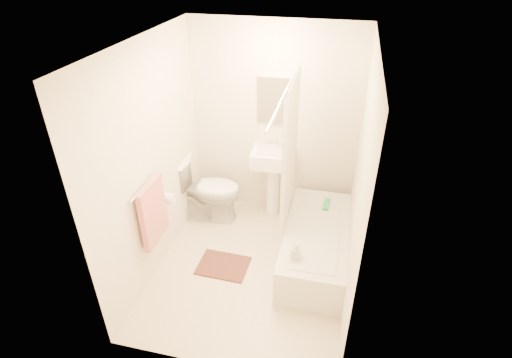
% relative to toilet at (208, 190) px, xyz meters
% --- Properties ---
extents(floor, '(2.40, 2.40, 0.00)m').
position_rel_toilet_xyz_m(floor, '(0.75, -0.80, -0.41)').
color(floor, beige).
rests_on(floor, ground).
extents(ceiling, '(2.40, 2.40, 0.00)m').
position_rel_toilet_xyz_m(ceiling, '(0.75, -0.80, 1.99)').
color(ceiling, white).
rests_on(ceiling, ground).
extents(wall_back, '(2.00, 0.02, 2.40)m').
position_rel_toilet_xyz_m(wall_back, '(0.75, 0.40, 0.79)').
color(wall_back, beige).
rests_on(wall_back, ground).
extents(wall_left, '(0.02, 2.40, 2.40)m').
position_rel_toilet_xyz_m(wall_left, '(-0.25, -0.80, 0.79)').
color(wall_left, beige).
rests_on(wall_left, ground).
extents(wall_right, '(0.02, 2.40, 2.40)m').
position_rel_toilet_xyz_m(wall_right, '(1.75, -0.80, 0.79)').
color(wall_right, beige).
rests_on(wall_right, ground).
extents(mirror, '(0.40, 0.03, 0.55)m').
position_rel_toilet_xyz_m(mirror, '(0.75, 0.38, 1.09)').
color(mirror, white).
rests_on(mirror, wall_back).
extents(curtain_rod, '(0.03, 1.70, 0.03)m').
position_rel_toilet_xyz_m(curtain_rod, '(1.05, -0.70, 1.59)').
color(curtain_rod, silver).
rests_on(curtain_rod, wall_back).
extents(shower_curtain, '(0.04, 0.80, 1.55)m').
position_rel_toilet_xyz_m(shower_curtain, '(1.05, -0.30, 0.81)').
color(shower_curtain, silver).
rests_on(shower_curtain, curtain_rod).
extents(towel_bar, '(0.02, 0.60, 0.02)m').
position_rel_toilet_xyz_m(towel_bar, '(-0.21, -1.05, 0.69)').
color(towel_bar, silver).
rests_on(towel_bar, wall_left).
extents(towel, '(0.06, 0.45, 0.66)m').
position_rel_toilet_xyz_m(towel, '(-0.18, -1.05, 0.37)').
color(towel, '#CC7266').
rests_on(towel, towel_bar).
extents(toilet_paper, '(0.11, 0.12, 0.12)m').
position_rel_toilet_xyz_m(toilet_paper, '(-0.18, -0.68, 0.29)').
color(toilet_paper, white).
rests_on(toilet_paper, wall_left).
extents(toilet, '(0.87, 0.54, 0.82)m').
position_rel_toilet_xyz_m(toilet, '(0.00, 0.00, 0.00)').
color(toilet, white).
rests_on(toilet, floor).
extents(sink, '(0.54, 0.44, 1.01)m').
position_rel_toilet_xyz_m(sink, '(0.78, 0.26, 0.10)').
color(sink, white).
rests_on(sink, floor).
extents(bathtub, '(0.67, 1.53, 0.43)m').
position_rel_toilet_xyz_m(bathtub, '(1.42, -0.50, -0.20)').
color(bathtub, silver).
rests_on(bathtub, floor).
extents(bath_mat, '(0.55, 0.42, 0.02)m').
position_rel_toilet_xyz_m(bath_mat, '(0.44, -0.84, -0.40)').
color(bath_mat, '#52201A').
rests_on(bath_mat, floor).
extents(soap_bottle, '(0.10, 0.10, 0.19)m').
position_rel_toilet_xyz_m(soap_bottle, '(1.25, -1.00, 0.12)').
color(soap_bottle, white).
rests_on(soap_bottle, bathtub).
extents(scrub_brush, '(0.08, 0.22, 0.04)m').
position_rel_toilet_xyz_m(scrub_brush, '(1.47, -0.05, 0.04)').
color(scrub_brush, '#29A95D').
rests_on(scrub_brush, bathtub).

